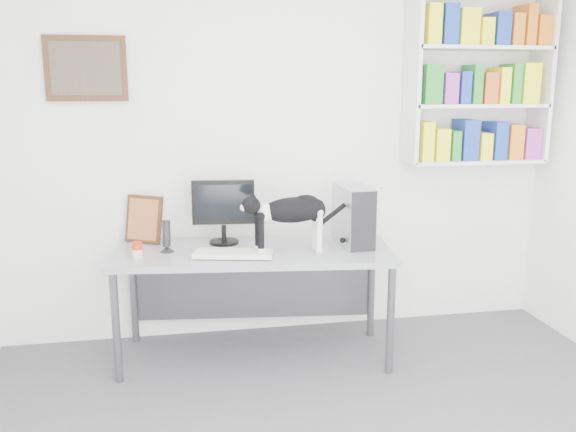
{
  "coord_description": "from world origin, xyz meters",
  "views": [
    {
      "loc": [
        -0.75,
        -2.28,
        1.8
      ],
      "look_at": [
        -0.04,
        1.53,
        0.96
      ],
      "focal_mm": 38.0,
      "sensor_mm": 36.0,
      "label": 1
    }
  ],
  "objects": [
    {
      "name": "desk",
      "position": [
        -0.27,
        1.52,
        0.37
      ],
      "size": [
        1.86,
        0.9,
        0.75
      ],
      "primitive_type": "cube",
      "rotation": [
        0.0,
        0.0,
        -0.12
      ],
      "color": "gray",
      "rests_on": "room"
    },
    {
      "name": "wall_art",
      "position": [
        -1.3,
        1.97,
        1.9
      ],
      "size": [
        0.52,
        0.04,
        0.42
      ],
      "primitive_type": "cube",
      "color": "#4D2D18",
      "rests_on": "room"
    },
    {
      "name": "room",
      "position": [
        0.0,
        0.0,
        1.35
      ],
      "size": [
        4.01,
        4.01,
        2.7
      ],
      "color": "#535257",
      "rests_on": "ground"
    },
    {
      "name": "pc_tower",
      "position": [
        0.4,
        1.54,
        0.95
      ],
      "size": [
        0.2,
        0.41,
        0.4
      ],
      "primitive_type": "cube",
      "rotation": [
        0.0,
        0.0,
        0.05
      ],
      "color": "#B5B5BA",
      "rests_on": "desk"
    },
    {
      "name": "bookshelf",
      "position": [
        1.4,
        1.85,
        1.85
      ],
      "size": [
        1.03,
        0.28,
        1.24
      ],
      "primitive_type": "cube",
      "color": "silver",
      "rests_on": "room"
    },
    {
      "name": "keyboard",
      "position": [
        -0.41,
        1.39,
        0.76
      ],
      "size": [
        0.52,
        0.29,
        0.04
      ],
      "primitive_type": "cube",
      "rotation": [
        0.0,
        0.0,
        -0.22
      ],
      "color": "silver",
      "rests_on": "desk"
    },
    {
      "name": "monitor",
      "position": [
        -0.45,
        1.72,
        0.97
      ],
      "size": [
        0.43,
        0.24,
        0.44
      ],
      "primitive_type": "cube",
      "rotation": [
        0.0,
        0.0,
        -0.1
      ],
      "color": "black",
      "rests_on": "desk"
    },
    {
      "name": "soup_can",
      "position": [
        -1.01,
        1.49,
        0.79
      ],
      "size": [
        0.08,
        0.08,
        0.1
      ],
      "primitive_type": "cylinder",
      "rotation": [
        0.0,
        0.0,
        0.21
      ],
      "color": "red",
      "rests_on": "desk"
    },
    {
      "name": "cat",
      "position": [
        -0.05,
        1.39,
        0.94
      ],
      "size": [
        0.63,
        0.24,
        0.38
      ],
      "primitive_type": null,
      "rotation": [
        0.0,
        0.0,
        0.11
      ],
      "color": "black",
      "rests_on": "desk"
    },
    {
      "name": "leaning_print",
      "position": [
        -0.97,
        1.86,
        0.91
      ],
      "size": [
        0.29,
        0.23,
        0.33
      ],
      "primitive_type": "cube",
      "rotation": [
        0.0,
        0.0,
        -0.53
      ],
      "color": "#4D2D18",
      "rests_on": "desk"
    },
    {
      "name": "speaker",
      "position": [
        -0.82,
        1.58,
        0.85
      ],
      "size": [
        0.11,
        0.11,
        0.22
      ],
      "primitive_type": "cylinder",
      "rotation": [
        0.0,
        0.0,
        -0.16
      ],
      "color": "black",
      "rests_on": "desk"
    }
  ]
}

